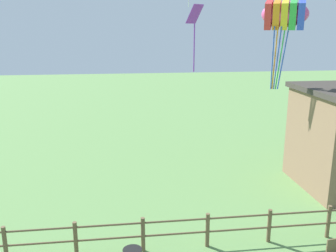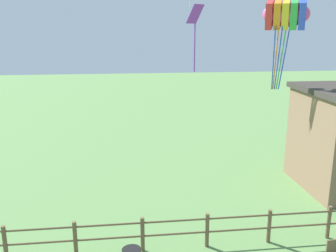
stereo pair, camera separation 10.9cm
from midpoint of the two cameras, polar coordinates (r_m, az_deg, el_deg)
wooden_fence at (r=13.22m, az=1.35°, el=-15.59°), size 15.72×0.14×1.24m
kite_rainbow_parafoil at (r=18.15m, az=17.69°, el=15.88°), size 2.44×2.14×4.07m
kite_purple_streamer at (r=16.05m, az=4.34°, el=15.13°), size 0.78×0.75×2.74m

